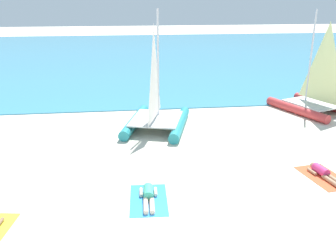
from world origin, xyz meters
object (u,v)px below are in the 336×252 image
(sailboat_red, at_px, (314,97))
(sunbather_rightmost, at_px, (323,173))
(towel_rightmost, at_px, (324,177))
(towel_center_left, at_px, (149,200))
(sailboat_teal, at_px, (156,112))
(sunbather_center_left, at_px, (148,195))

(sailboat_red, bearing_deg, sunbather_rightmost, -135.63)
(towel_rightmost, bearing_deg, sailboat_red, 65.90)
(towel_center_left, distance_m, sunbather_rightmost, 5.99)
(towel_rightmost, bearing_deg, towel_center_left, -172.61)
(towel_rightmost, bearing_deg, sailboat_teal, 132.13)
(sunbather_center_left, bearing_deg, towel_rightmost, 9.91)
(sailboat_red, height_order, sunbather_rightmost, sailboat_red)
(towel_rightmost, distance_m, sunbather_rightmost, 0.14)
(sunbather_center_left, distance_m, towel_rightmost, 5.98)
(sailboat_red, distance_m, sunbather_rightmost, 7.91)
(towel_center_left, height_order, towel_rightmost, same)
(sailboat_teal, distance_m, sunbather_rightmost, 7.55)
(towel_center_left, xyz_separation_m, sunbather_center_left, (0.00, 0.07, 0.13))
(towel_center_left, xyz_separation_m, sunbather_rightmost, (5.93, 0.84, 0.13))
(sailboat_teal, relative_size, towel_rightmost, 2.76)
(sailboat_teal, distance_m, sunbather_center_left, 6.41)
(sunbather_center_left, relative_size, sunbather_rightmost, 1.00)
(towel_center_left, bearing_deg, towel_rightmost, 7.39)
(sailboat_teal, xyz_separation_m, sunbather_rightmost, (5.07, -5.55, -0.65))
(sailboat_red, height_order, sunbather_center_left, sailboat_red)
(sunbather_center_left, bearing_deg, sunbather_rightmost, 10.55)
(sailboat_teal, xyz_separation_m, towel_rightmost, (5.08, -5.62, -0.77))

